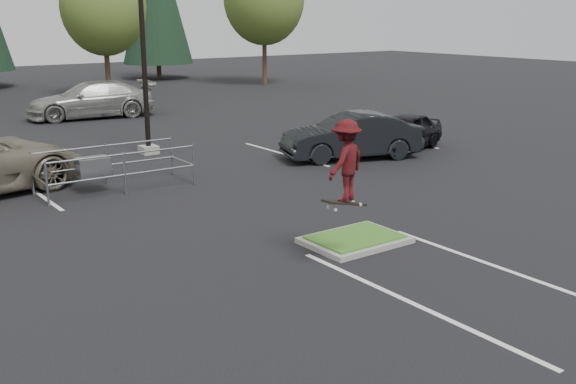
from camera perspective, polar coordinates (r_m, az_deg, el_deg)
ground at (r=15.23m, az=5.68°, el=-4.30°), size 120.00×120.00×0.00m
grass_median at (r=15.20m, az=5.69°, el=-4.02°), size 2.20×1.60×0.16m
stall_lines at (r=19.32m, az=-9.32°, el=-0.29°), size 22.62×17.60×0.01m
light_pole at (r=24.87m, az=-12.25°, el=13.54°), size 0.70×0.60×10.12m
decid_c at (r=43.45m, az=-15.37°, el=14.67°), size 5.12×5.12×8.38m
decid_d at (r=49.48m, az=-2.07°, el=15.88°), size 5.76×5.76×9.43m
cart_corral at (r=20.00m, az=-15.77°, el=2.15°), size 4.41×1.67×1.24m
skateboarder at (r=13.15m, az=4.88°, el=2.61°), size 1.19×0.91×1.80m
car_r_charc at (r=23.97m, az=5.38°, el=4.74°), size 5.19×3.22×1.61m
car_r_black at (r=25.73m, az=9.71°, el=5.04°), size 4.41×2.76×1.40m
car_far_silver at (r=34.98m, az=-16.28°, el=7.51°), size 6.42×3.35×1.78m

